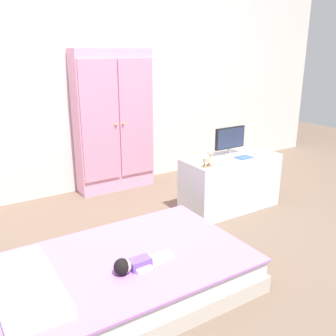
{
  "coord_description": "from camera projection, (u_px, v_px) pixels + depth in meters",
  "views": [
    {
      "loc": [
        -1.52,
        -2.16,
        1.48
      ],
      "look_at": [
        0.04,
        0.3,
        0.53
      ],
      "focal_mm": 39.89,
      "sensor_mm": 36.0,
      "label": 1
    }
  ],
  "objects": [
    {
      "name": "book_blue",
      "position": [
        244.0,
        157.0,
        3.42
      ],
      "size": [
        0.15,
        0.11,
        0.01
      ],
      "primitive_type": "cube",
      "color": "blue",
      "rests_on": "tv_stand"
    },
    {
      "name": "tv_monitor",
      "position": [
        230.0,
        139.0,
        3.48
      ],
      "size": [
        0.34,
        0.1,
        0.26
      ],
      "color": "#99999E",
      "rests_on": "tv_stand"
    },
    {
      "name": "back_wall",
      "position": [
        98.0,
        61.0,
        3.82
      ],
      "size": [
        6.4,
        0.05,
        2.7
      ],
      "primitive_type": "cube",
      "color": "silver",
      "rests_on": "ground_plane"
    },
    {
      "name": "rocking_horse_toy",
      "position": [
        208.0,
        159.0,
        3.15
      ],
      "size": [
        0.11,
        0.04,
        0.13
      ],
      "color": "#8E6642",
      "rests_on": "tv_stand"
    },
    {
      "name": "tv_stand",
      "position": [
        230.0,
        183.0,
        3.54
      ],
      "size": [
        0.93,
        0.41,
        0.51
      ],
      "primitive_type": "cube",
      "color": "silver",
      "rests_on": "ground_plane"
    },
    {
      "name": "bed",
      "position": [
        124.0,
        276.0,
        2.33
      ],
      "size": [
        1.55,
        0.99,
        0.23
      ],
      "color": "beige",
      "rests_on": "ground_plane"
    },
    {
      "name": "ground_plane",
      "position": [
        184.0,
        244.0,
        2.97
      ],
      "size": [
        10.0,
        10.0,
        0.02
      ],
      "primitive_type": "cube",
      "color": "brown"
    },
    {
      "name": "wardrobe",
      "position": [
        114.0,
        122.0,
        3.9
      ],
      "size": [
        0.82,
        0.28,
        1.47
      ],
      "color": "#E599BC",
      "rests_on": "ground_plane"
    },
    {
      "name": "pillow",
      "position": [
        25.0,
        286.0,
        1.99
      ],
      "size": [
        0.32,
        0.71,
        0.06
      ],
      "primitive_type": "cube",
      "color": "silver",
      "rests_on": "bed"
    },
    {
      "name": "doll",
      "position": [
        133.0,
        264.0,
        2.17
      ],
      "size": [
        0.39,
        0.13,
        0.1
      ],
      "color": "#6B4CB2",
      "rests_on": "bed"
    }
  ]
}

